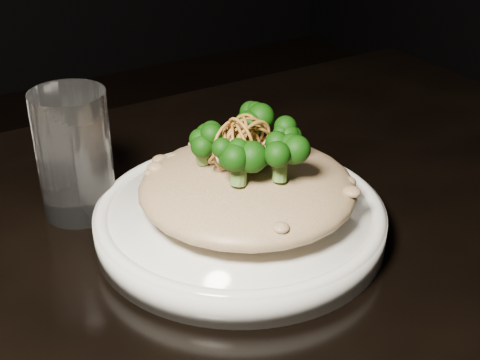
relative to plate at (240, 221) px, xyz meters
name	(u,v)px	position (x,y,z in m)	size (l,w,h in m)	color
plate	(240,221)	(0.00, 0.00, 0.00)	(0.26, 0.26, 0.03)	white
risotto	(248,187)	(0.01, 0.00, 0.03)	(0.19, 0.19, 0.04)	brown
broccoli	(245,140)	(0.01, 0.00, 0.08)	(0.13, 0.13, 0.05)	black
cheese	(243,155)	(0.01, 0.00, 0.06)	(0.05, 0.05, 0.02)	white
shallots	(243,133)	(0.00, 0.00, 0.09)	(0.05, 0.05, 0.03)	brown
drinking_glass	(74,154)	(-0.11, 0.11, 0.05)	(0.07, 0.07, 0.12)	silver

